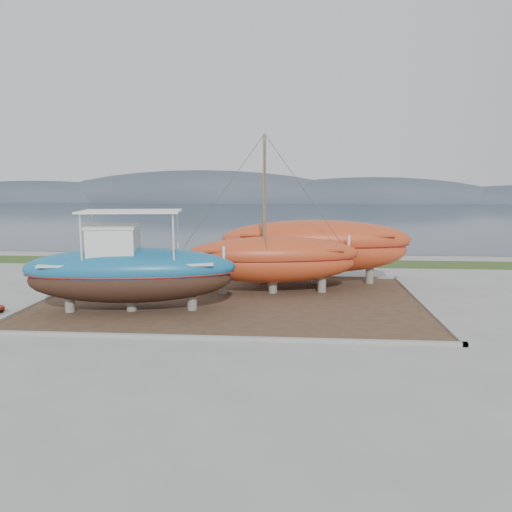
# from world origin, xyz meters

# --- Properties ---
(ground) EXTENTS (140.00, 140.00, 0.00)m
(ground) POSITION_xyz_m (0.00, 0.00, 0.00)
(ground) COLOR gray
(ground) RESTS_ON ground
(dirt_patch) EXTENTS (18.00, 12.00, 0.06)m
(dirt_patch) POSITION_xyz_m (0.00, 4.00, 0.03)
(dirt_patch) COLOR #422D1E
(dirt_patch) RESTS_ON ground
(curb_frame) EXTENTS (18.60, 12.60, 0.15)m
(curb_frame) POSITION_xyz_m (0.00, 4.00, 0.07)
(curb_frame) COLOR gray
(curb_frame) RESTS_ON ground
(grass_strip) EXTENTS (44.00, 3.00, 0.08)m
(grass_strip) POSITION_xyz_m (0.00, 15.50, 0.04)
(grass_strip) COLOR #284219
(grass_strip) RESTS_ON ground
(sea) EXTENTS (260.00, 100.00, 0.04)m
(sea) POSITION_xyz_m (0.00, 70.00, 0.00)
(sea) COLOR #1C2C39
(sea) RESTS_ON ground
(mountain_ridge) EXTENTS (200.00, 36.00, 20.00)m
(mountain_ridge) POSITION_xyz_m (0.00, 125.00, 0.00)
(mountain_ridge) COLOR #333D49
(mountain_ridge) RESTS_ON ground
(blue_caique) EXTENTS (9.64, 4.25, 4.48)m
(blue_caique) POSITION_xyz_m (-4.16, 1.57, 2.30)
(blue_caique) COLOR #165F8B
(blue_caique) RESTS_ON dirt_patch
(white_dinghy) EXTENTS (4.58, 3.26, 1.29)m
(white_dinghy) POSITION_xyz_m (-7.92, 6.13, 0.71)
(white_dinghy) COLOR silver
(white_dinghy) RESTS_ON dirt_patch
(orange_sailboat) EXTENTS (9.20, 3.93, 8.05)m
(orange_sailboat) POSITION_xyz_m (1.95, 5.70, 4.08)
(orange_sailboat) COLOR #AB3A1A
(orange_sailboat) RESTS_ON dirt_patch
(orange_bare_hull) EXTENTS (10.76, 3.69, 3.48)m
(orange_bare_hull) POSITION_xyz_m (4.24, 8.41, 1.80)
(orange_bare_hull) COLOR #AB3A1A
(orange_bare_hull) RESTS_ON dirt_patch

